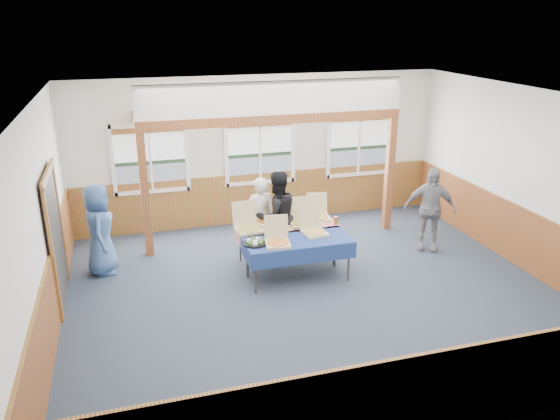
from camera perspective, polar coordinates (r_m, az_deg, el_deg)
The scene contains 31 objects.
floor at distance 9.22m, azimuth 3.39°, elevation -8.53°, with size 8.00×8.00×0.00m, color #2A3144.
ceiling at distance 8.20m, azimuth 3.85°, elevation 11.56°, with size 8.00×8.00×0.00m, color white.
wall_back at distance 11.79m, azimuth -2.16°, elevation 6.22°, with size 8.00×8.00×0.00m, color silver.
wall_front at distance 5.69m, azimuth 15.74°, elevation -10.14°, with size 8.00×8.00×0.00m, color silver.
wall_left at distance 8.20m, azimuth -23.75°, elevation -1.70°, with size 8.00×8.00×0.00m, color silver.
wall_right at distance 10.57m, azimuth 24.50°, elevation 2.81°, with size 8.00×8.00×0.00m, color silver.
wainscot_back at distance 12.06m, azimuth -2.07°, elevation 1.34°, with size 7.98×0.05×1.10m, color brown.
wainscot_front at distance 6.29m, azimuth 14.69°, elevation -18.37°, with size 7.98×0.05×1.10m, color brown.
wainscot_left at distance 8.61m, azimuth -22.62°, elevation -8.20°, with size 0.05×6.98×1.10m, color brown.
wainscot_right at distance 10.88m, azimuth 23.62°, elevation -2.49°, with size 0.05×6.98×1.10m, color brown.
cased_opening at distance 9.22m, azimuth -22.44°, elevation -2.88°, with size 0.06×1.30×2.10m, color #2E2E2E.
window_left at distance 11.41m, azimuth -13.43°, elevation 5.63°, with size 1.56×0.10×1.46m.
window_mid at distance 11.73m, azimuth -2.11°, elevation 6.55°, with size 1.56×0.10×1.46m.
window_right at distance 12.48m, azimuth 8.25°, elevation 7.17°, with size 1.56×0.10×1.46m.
post_left at distance 10.42m, azimuth -13.92°, elevation 1.50°, with size 0.15×0.15×2.40m, color #642E16.
post_right at distance 11.68m, azimuth 11.35°, elevation 3.68°, with size 0.15×0.15×2.40m, color #642E16.
cross_beam at distance 10.47m, azimuth -0.58°, elevation 9.48°, with size 5.15×0.18×0.18m, color #642E16.
table_left at distance 9.32m, azimuth 1.87°, elevation -3.39°, with size 1.90×1.01×0.76m.
table_right at distance 9.96m, azimuth 0.73°, elevation -1.81°, with size 1.93×1.16×0.76m.
pizza_box_a at distance 9.07m, azimuth -0.27°, elevation -3.20°, with size 0.47×0.55×0.44m.
pizza_box_b at distance 9.52m, azimuth 3.56°, elevation -2.10°, with size 0.44×0.51×0.43m.
pizza_box_c at distance 9.65m, azimuth -3.39°, elevation -1.77°, with size 0.47×0.56×0.47m.
pizza_box_d at distance 10.00m, azimuth -1.57°, elevation -0.98°, with size 0.50×0.56×0.42m.
pizza_box_e at distance 9.92m, azimuth 2.27°, elevation -1.14°, with size 0.47×0.55×0.45m.
pizza_box_f at distance 10.24m, azimuth 4.02°, elevation -0.50°, with size 0.47×0.54×0.43m.
veggie_tray at distance 9.10m, azimuth -2.62°, elevation -3.39°, with size 0.40×0.40×0.09m.
drink_glass at distance 9.96m, azimuth 5.83°, elevation -1.09°, with size 0.07×0.07×0.15m, color #9E4C1A.
woman_white at distance 10.15m, azimuth -2.13°, elevation -0.85°, with size 0.58×0.38×1.58m, color silver.
woman_black at distance 10.06m, azimuth -0.35°, elevation -0.63°, with size 0.83×0.65×1.71m, color black.
man_blue at distance 10.04m, azimuth -18.34°, elevation -1.96°, with size 0.80×0.52×1.64m, color #3D6198.
person_grey at distance 10.89m, azimuth 15.36°, elevation 0.10°, with size 0.97×0.40×1.65m, color gray.
Camera 1 is at (-2.79, -7.62, 4.37)m, focal length 35.00 mm.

